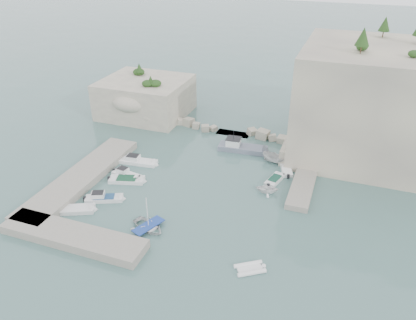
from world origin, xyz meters
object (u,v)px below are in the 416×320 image
(motorboat_a, at_px, (139,163))
(tender_east_b, at_px, (275,181))
(motorboat_c, at_px, (127,181))
(tender_east_a, at_px, (267,192))
(motorboat_e, at_px, (79,211))
(tender_east_c, at_px, (286,171))
(motorboat_b, at_px, (127,177))
(motorboat_d, at_px, (104,200))
(work_boat, at_px, (243,151))
(rowboat, at_px, (149,229))
(tender_east_d, at_px, (276,163))
(inflatable_dinghy, at_px, (250,270))

(motorboat_a, bearing_deg, tender_east_b, -0.41)
(motorboat_c, relative_size, tender_east_a, 1.77)
(motorboat_e, xyz_separation_m, tender_east_c, (23.40, 19.39, 0.00))
(tender_east_b, bearing_deg, motorboat_b, 120.36)
(motorboat_b, distance_m, tender_east_c, 23.94)
(motorboat_c, bearing_deg, motorboat_d, -110.38)
(tender_east_a, xyz_separation_m, tender_east_b, (0.40, 3.23, 0.00))
(work_boat, bearing_deg, motorboat_c, -135.74)
(rowboat, bearing_deg, tender_east_d, -5.98)
(motorboat_c, xyz_separation_m, work_boat, (13.17, 15.05, 0.00))
(motorboat_c, relative_size, work_boat, 0.63)
(motorboat_c, relative_size, inflatable_dinghy, 1.60)
(motorboat_a, distance_m, tender_east_a, 20.79)
(motorboat_e, relative_size, work_boat, 0.52)
(rowboat, height_order, inflatable_dinghy, rowboat)
(tender_east_c, bearing_deg, motorboat_c, 98.81)
(motorboat_d, xyz_separation_m, tender_east_b, (20.55, 12.62, 0.00))
(motorboat_c, xyz_separation_m, tender_east_c, (21.19, 10.84, 0.00))
(motorboat_c, relative_size, tender_east_d, 1.18)
(motorboat_d, xyz_separation_m, work_boat, (13.58, 20.32, 0.00))
(motorboat_e, height_order, tender_east_b, same)
(motorboat_c, bearing_deg, rowboat, -63.21)
(tender_east_a, bearing_deg, inflatable_dinghy, 175.68)
(motorboat_d, distance_m, inflatable_dinghy, 22.55)
(tender_east_b, distance_m, work_boat, 10.39)
(motorboat_e, bearing_deg, motorboat_c, 51.00)
(motorboat_b, bearing_deg, motorboat_e, -89.22)
(inflatable_dinghy, height_order, tender_east_d, tender_east_d)
(motorboat_e, height_order, tender_east_d, tender_east_d)
(motorboat_a, relative_size, motorboat_b, 1.31)
(motorboat_a, height_order, tender_east_c, motorboat_a)
(motorboat_e, height_order, work_boat, work_boat)
(tender_east_d, bearing_deg, work_boat, 79.18)
(motorboat_d, relative_size, tender_east_b, 1.24)
(motorboat_b, distance_m, motorboat_c, 1.34)
(rowboat, distance_m, tender_east_d, 24.24)
(motorboat_b, bearing_deg, motorboat_a, 103.83)
(motorboat_b, relative_size, motorboat_d, 0.90)
(motorboat_a, distance_m, inflatable_dinghy, 27.80)
(tender_east_d, bearing_deg, motorboat_d, 141.93)
(motorboat_c, bearing_deg, motorboat_b, 105.45)
(motorboat_e, bearing_deg, motorboat_a, 60.55)
(tender_east_b, bearing_deg, rowboat, 156.62)
(motorboat_b, xyz_separation_m, tender_east_c, (21.88, 9.70, 0.00))
(motorboat_e, height_order, inflatable_dinghy, motorboat_e)
(tender_east_a, bearing_deg, motorboat_c, 91.44)
(motorboat_b, relative_size, motorboat_e, 1.08)
(work_boat, bearing_deg, tender_east_a, -63.53)
(motorboat_a, relative_size, motorboat_e, 1.41)
(inflatable_dinghy, bearing_deg, tender_east_d, 61.31)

